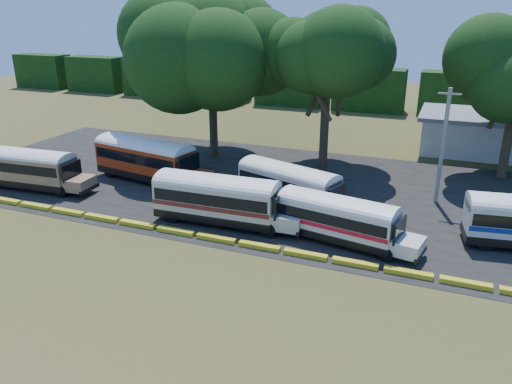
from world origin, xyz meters
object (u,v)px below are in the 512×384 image
at_px(bus_red, 147,157).
at_px(bus_cream_west, 220,197).
at_px(tree_west, 211,42).
at_px(bus_beige, 29,166).
at_px(bus_white_red, 340,217).

relative_size(bus_red, bus_cream_west, 1.08).
xyz_separation_m(bus_cream_west, tree_west, (-7.78, 14.81, 9.14)).
height_order(bus_beige, bus_red, bus_red).
bearing_deg(bus_beige, bus_cream_west, -5.98).
height_order(bus_cream_west, bus_white_red, bus_cream_west).
xyz_separation_m(bus_beige, bus_white_red, (25.99, -0.49, -0.18)).
xyz_separation_m(bus_red, bus_white_red, (18.08, -5.78, -0.38)).
height_order(bus_red, bus_cream_west, bus_red).
distance_m(bus_red, bus_white_red, 18.99).
relative_size(bus_cream_west, bus_white_red, 1.11).
xyz_separation_m(bus_beige, bus_red, (7.90, 5.29, 0.21)).
xyz_separation_m(bus_white_red, tree_west, (-16.11, 14.66, 9.37)).
bearing_deg(tree_west, bus_red, -102.53).
bearing_deg(bus_white_red, bus_red, 172.86).
bearing_deg(bus_red, bus_cream_west, -21.35).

